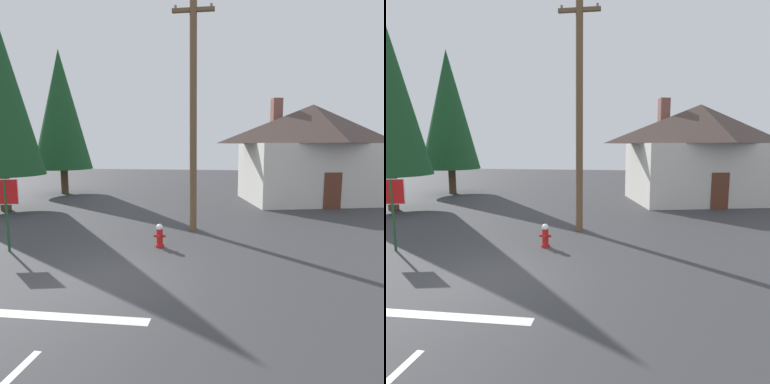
# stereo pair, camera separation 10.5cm
# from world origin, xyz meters

# --- Properties ---
(ground_plane) EXTENTS (80.00, 80.00, 0.10)m
(ground_plane) POSITION_xyz_m (0.00, 0.00, -0.05)
(ground_plane) COLOR #38383A
(lane_stop_bar) EXTENTS (4.39, 0.35, 0.01)m
(lane_stop_bar) POSITION_xyz_m (-0.50, -1.90, 0.00)
(lane_stop_bar) COLOR silver
(lane_stop_bar) RESTS_ON ground
(stop_sign_near) EXTENTS (0.82, 0.20, 2.38)m
(stop_sign_near) POSITION_xyz_m (-3.98, 1.86, 1.72)
(stop_sign_near) COLOR #1E4C28
(stop_sign_near) RESTS_ON ground
(fire_hydrant) EXTENTS (0.41, 0.35, 0.81)m
(fire_hydrant) POSITION_xyz_m (0.82, 2.91, 0.40)
(fire_hydrant) COLOR red
(fire_hydrant) RESTS_ON ground
(utility_pole) EXTENTS (1.60, 0.28, 9.03)m
(utility_pole) POSITION_xyz_m (1.68, 5.20, 4.70)
(utility_pole) COLOR brown
(utility_pole) RESTS_ON ground
(house) EXTENTS (9.59, 7.61, 6.38)m
(house) POSITION_xyz_m (8.01, 13.52, 3.07)
(house) COLOR beige
(house) RESTS_ON ground
(pine_tree_tall_left) EXTENTS (4.01, 4.01, 10.03)m
(pine_tree_tall_left) POSITION_xyz_m (-8.84, 14.60, 5.90)
(pine_tree_tall_left) COLOR #4C3823
(pine_tree_tall_left) RESTS_ON ground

